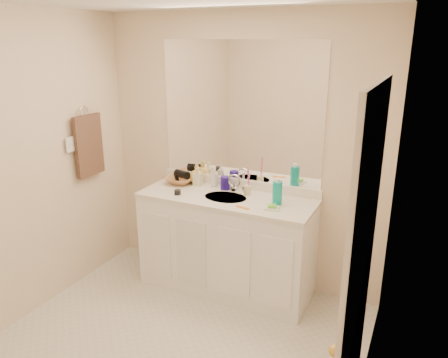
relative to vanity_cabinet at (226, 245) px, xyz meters
name	(u,v)px	position (x,y,z in m)	size (l,w,h in m)	color
floor	(165,356)	(0.00, -1.02, -0.42)	(2.60, 2.60, 0.00)	silver
wall_back	(240,153)	(0.00, 0.28, 0.77)	(2.60, 0.02, 2.40)	beige
wall_left	(12,173)	(-1.30, -1.02, 0.77)	(0.02, 2.60, 2.40)	beige
wall_right	(372,237)	(1.30, -1.02, 0.77)	(0.02, 2.60, 2.40)	beige
vanity_cabinet	(226,245)	(0.00, 0.00, 0.00)	(1.50, 0.55, 0.85)	white
countertop	(227,198)	(0.00, 0.00, 0.44)	(1.52, 0.57, 0.03)	silver
backsplash	(239,183)	(0.00, 0.26, 0.50)	(1.52, 0.03, 0.08)	white
sink_basin	(226,198)	(0.00, -0.02, 0.44)	(0.37, 0.37, 0.02)	#B3AA9C
faucet	(234,185)	(0.00, 0.16, 0.51)	(0.02, 0.02, 0.11)	silver
mirror	(240,112)	(0.00, 0.27, 1.14)	(1.48, 0.01, 1.20)	white
blue_mug	(225,183)	(-0.09, 0.17, 0.51)	(0.08, 0.08, 0.12)	navy
tan_cup	(247,190)	(0.15, 0.11, 0.50)	(0.06, 0.06, 0.09)	beige
toothbrush	(249,178)	(0.16, 0.11, 0.60)	(0.01, 0.01, 0.22)	#EB3D9F
mouthwash_bottle	(277,193)	(0.45, 0.02, 0.55)	(0.08, 0.08, 0.19)	#0DA59C
soap_dish	(272,208)	(0.45, -0.11, 0.46)	(0.11, 0.09, 0.01)	silver
green_soap	(272,206)	(0.45, -0.11, 0.48)	(0.07, 0.05, 0.02)	#70DF36
orange_comb	(243,208)	(0.23, -0.19, 0.46)	(0.13, 0.03, 0.01)	orange
dark_jar	(178,192)	(-0.40, -0.14, 0.47)	(0.06, 0.06, 0.04)	black
soap_bottle_white	(214,177)	(-0.22, 0.20, 0.54)	(0.07, 0.07, 0.17)	silver
soap_bottle_cream	(198,176)	(-0.37, 0.16, 0.54)	(0.07, 0.08, 0.17)	beige
soap_bottle_yellow	(197,174)	(-0.40, 0.20, 0.55)	(0.14, 0.14, 0.18)	#E8C35A
wicker_basket	(180,180)	(-0.54, 0.14, 0.49)	(0.26, 0.26, 0.06)	#AB7445
hair_dryer	(182,174)	(-0.52, 0.14, 0.54)	(0.07, 0.07, 0.15)	black
towel_ring	(84,112)	(-1.27, -0.25, 1.12)	(0.11, 0.11, 0.01)	silver
hand_towel	(89,146)	(-1.25, -0.25, 0.82)	(0.04, 0.32, 0.55)	#33221B
switch_plate	(70,145)	(-1.27, -0.45, 0.88)	(0.01, 0.09, 0.13)	white
door	(356,301)	(1.29, -1.32, 0.57)	(0.02, 0.82, 2.00)	silver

